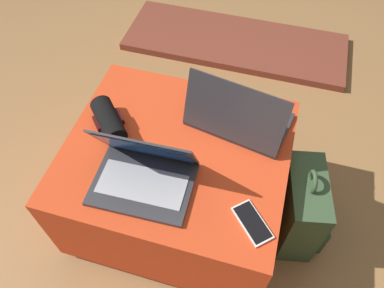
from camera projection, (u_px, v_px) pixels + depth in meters
ground_plane at (180, 208)px, 1.74m from camera, size 14.00×14.00×0.00m
ottoman at (178, 182)px, 1.55m from camera, size 0.82×0.72×0.47m
laptop_near at (144, 172)px, 1.25m from camera, size 0.34×0.26×0.24m
laptop_far at (238, 117)px, 1.39m from camera, size 0.41×0.30×0.24m
cell_phone at (252, 223)px, 1.19m from camera, size 0.15×0.16×0.01m
backpack at (301, 210)px, 1.53m from camera, size 0.23×0.32×0.46m
wrist_brace at (109, 120)px, 1.39m from camera, size 0.19×0.20×0.08m
fireplace_hearth at (235, 42)px, 2.42m from camera, size 1.40×0.50×0.04m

